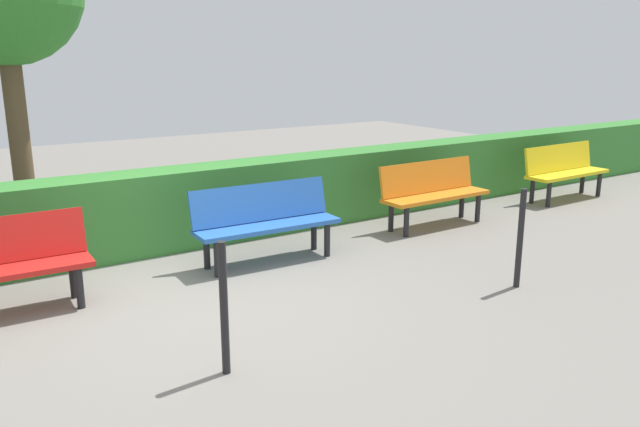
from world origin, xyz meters
The scene contains 8 objects.
ground_plane centered at (0.00, 0.00, 0.00)m, with size 23.43×23.43×0.00m, color gray.
bench_yellow centered at (-6.68, -0.80, 0.48)m, with size 1.61×0.48×0.86m.
bench_orange centered at (-3.83, -0.77, 0.48)m, with size 1.61×0.48×0.86m.
bench_blue centered at (-1.25, -0.68, 0.48)m, with size 1.66×0.53×0.86m.
bench_red centered at (1.40, -0.66, 0.48)m, with size 1.48×0.50×0.86m.
hedge_row centered at (-1.21, -1.74, 0.47)m, with size 19.43×0.56×0.94m, color #387F33.
railing_post_mid centered at (-2.94, 1.42, 0.50)m, with size 0.06×0.06×1.00m, color black.
railing_post_far centered at (0.22, 1.42, 0.50)m, with size 0.06×0.06×1.00m, color black.
Camera 1 is at (1.93, 5.26, 2.26)m, focal length 35.21 mm.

